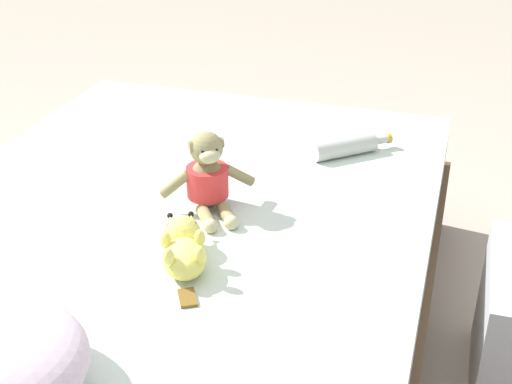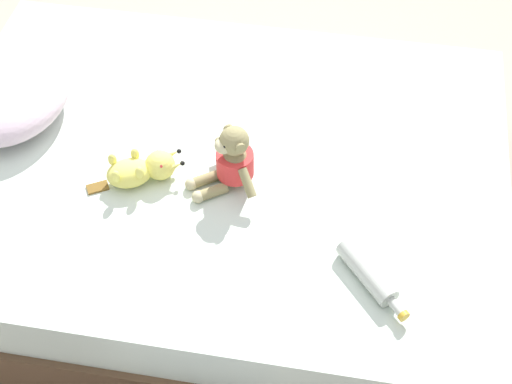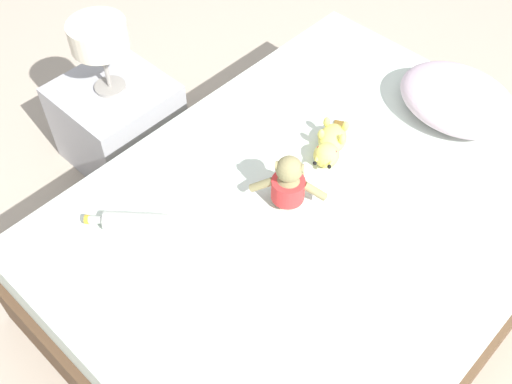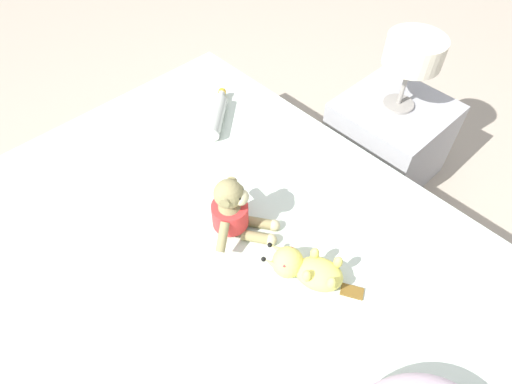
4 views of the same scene
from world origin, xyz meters
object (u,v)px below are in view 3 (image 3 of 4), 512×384
pillow (457,99)px  plush_yellow_creature (330,145)px  nightstand (119,122)px  bedside_lamp (99,38)px  glass_bottle (133,221)px  plush_monkey (289,184)px  bed (316,241)px

pillow → plush_yellow_creature: bearing=-113.4°
nightstand → bedside_lamp: (0.00, 0.00, 0.48)m
plush_yellow_creature → glass_bottle: size_ratio=1.24×
plush_monkey → nightstand: bearing=-178.3°
plush_yellow_creature → nightstand: plush_yellow_creature is taller
plush_yellow_creature → nightstand: (-1.00, -0.32, -0.31)m
plush_monkey → plush_yellow_creature: bearing=97.9°
plush_yellow_creature → nightstand: size_ratio=0.67×
pillow → nightstand: 1.54m
glass_bottle → nightstand: size_ratio=0.54×
bed → plush_yellow_creature: size_ratio=6.39×
glass_bottle → bedside_lamp: size_ratio=0.75×
plush_yellow_creature → bedside_lamp: bedside_lamp is taller
plush_monkey → plush_yellow_creature: 0.30m
bedside_lamp → glass_bottle: bearing=-31.3°
plush_yellow_creature → glass_bottle: 0.81m
pillow → bedside_lamp: bearing=-145.0°
nightstand → bedside_lamp: bedside_lamp is taller
plush_monkey → plush_yellow_creature: (-0.04, 0.29, -0.05)m
plush_monkey → bedside_lamp: size_ratio=0.75×
pillow → bedside_lamp: size_ratio=1.48×
plush_yellow_creature → nightstand: bearing=-162.0°
plush_yellow_creature → bed: bearing=-57.4°
nightstand → bedside_lamp: size_ratio=1.39×
plush_monkey → glass_bottle: (-0.32, -0.47, -0.06)m
plush_monkey → nightstand: plush_monkey is taller
pillow → nightstand: pillow is taller
pillow → nightstand: size_ratio=1.06×
plush_monkey → pillow: bearing=77.0°
glass_bottle → bedside_lamp: 0.86m
bedside_lamp → plush_monkey: bearing=1.7°
bed → nightstand: size_ratio=4.29×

